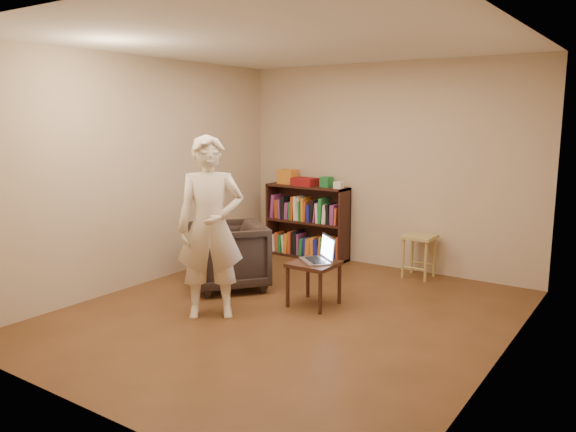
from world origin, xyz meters
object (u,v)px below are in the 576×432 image
Objects in this scene: stool at (419,243)px; bookshelf at (308,226)px; side_table at (314,270)px; person at (210,228)px; armchair at (228,256)px; laptop at (320,256)px.

bookshelf is at bearing 176.52° from stool.
person is (-0.66, -0.82, 0.50)m from side_table.
bookshelf is 2.05m from side_table.
person is at bearing -20.98° from armchair.
laptop is (0.03, 0.06, 0.14)m from side_table.
laptop reaches higher than stool.
person is (-0.70, -0.88, 0.36)m from laptop.
stool is 0.63× the size of armchair.
bookshelf is at bearing 60.32° from person.
stool is at bearing -3.48° from bookshelf.
armchair reaches higher than laptop.
side_table is at bearing -55.90° from bookshelf.
side_table is at bearing 39.80° from armchair.
person is at bearing -79.04° from bookshelf.
bookshelf is at bearing 129.23° from armchair.
side_table is 0.26× the size of person.
laptop is at bearing -54.09° from bookshelf.
person reaches higher than laptop.
person reaches higher than stool.
bookshelf reaches higher than armchair.
side_table is (-0.51, -1.60, -0.04)m from stool.
armchair is 1.18m from laptop.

